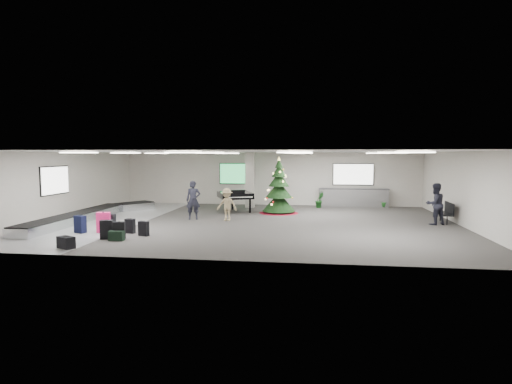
# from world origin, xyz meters

# --- Properties ---
(ground) EXTENTS (18.00, 18.00, 0.00)m
(ground) POSITION_xyz_m (0.00, 0.00, 0.00)
(ground) COLOR #383533
(ground) RESTS_ON ground
(room_envelope) EXTENTS (18.02, 14.02, 3.21)m
(room_envelope) POSITION_xyz_m (-0.38, 0.67, 2.33)
(room_envelope) COLOR beige
(room_envelope) RESTS_ON ground
(baggage_carousel) EXTENTS (2.28, 9.71, 0.43)m
(baggage_carousel) POSITION_xyz_m (-7.84, -0.08, 0.21)
(baggage_carousel) COLOR silver
(baggage_carousel) RESTS_ON ground
(service_counter) EXTENTS (4.05, 0.65, 1.08)m
(service_counter) POSITION_xyz_m (5.00, 6.65, 0.55)
(service_counter) COLOR silver
(service_counter) RESTS_ON ground
(suitcase_0) EXTENTS (0.48, 0.33, 0.71)m
(suitcase_0) POSITION_xyz_m (-4.79, -4.41, 0.34)
(suitcase_0) COLOR black
(suitcase_0) RESTS_ON ground
(suitcase_1) EXTENTS (0.45, 0.29, 0.66)m
(suitcase_1) POSITION_xyz_m (-4.29, -4.46, 0.32)
(suitcase_1) COLOR black
(suitcase_1) RESTS_ON ground
(pink_suitcase) EXTENTS (0.57, 0.42, 0.82)m
(pink_suitcase) POSITION_xyz_m (-5.52, -3.22, 0.40)
(pink_suitcase) COLOR #F21F6D
(pink_suitcase) RESTS_ON ground
(suitcase_3) EXTENTS (0.41, 0.28, 0.58)m
(suitcase_3) POSITION_xyz_m (-4.43, -3.22, 0.28)
(suitcase_3) COLOR black
(suitcase_3) RESTS_ON ground
(navy_suitcase) EXTENTS (0.50, 0.40, 0.70)m
(navy_suitcase) POSITION_xyz_m (-6.38, -3.44, 0.34)
(navy_suitcase) COLOR black
(navy_suitcase) RESTS_ON ground
(green_duffel) EXTENTS (0.52, 0.26, 0.37)m
(green_duffel) POSITION_xyz_m (-4.30, -4.67, 0.17)
(green_duffel) COLOR black
(green_duffel) RESTS_ON ground
(suitcase_7) EXTENTS (0.42, 0.30, 0.57)m
(suitcase_7) POSITION_xyz_m (-3.69, -3.67, 0.28)
(suitcase_7) COLOR black
(suitcase_7) RESTS_ON ground
(suitcase_8) EXTENTS (0.46, 0.28, 0.68)m
(suitcase_8) POSITION_xyz_m (-5.51, -2.73, 0.33)
(suitcase_8) COLOR black
(suitcase_8) RESTS_ON ground
(black_duffel) EXTENTS (0.68, 0.57, 0.41)m
(black_duffel) POSITION_xyz_m (-5.35, -6.10, 0.20)
(black_duffel) COLOR black
(black_duffel) RESTS_ON ground
(christmas_tree) EXTENTS (2.07, 2.07, 2.96)m
(christmas_tree) POSITION_xyz_m (0.87, 3.31, 1.01)
(christmas_tree) COLOR #650913
(christmas_tree) RESTS_ON ground
(grand_piano) EXTENTS (2.31, 2.60, 1.23)m
(grand_piano) POSITION_xyz_m (-1.51, 3.63, 0.87)
(grand_piano) COLOR black
(grand_piano) RESTS_ON ground
(bench) EXTENTS (0.55, 1.48, 0.93)m
(bench) POSITION_xyz_m (8.60, 1.11, 0.52)
(bench) COLOR black
(bench) RESTS_ON ground
(traveler_a) EXTENTS (0.75, 0.58, 1.84)m
(traveler_a) POSITION_xyz_m (-2.97, 0.60, 0.92)
(traveler_a) COLOR black
(traveler_a) RESTS_ON ground
(traveler_b) EXTENTS (1.06, 0.73, 1.51)m
(traveler_b) POSITION_xyz_m (-1.30, 0.38, 0.75)
(traveler_b) COLOR #99845E
(traveler_b) RESTS_ON ground
(traveler_bench) EXTENTS (1.09, 0.99, 1.82)m
(traveler_bench) POSITION_xyz_m (7.94, 0.48, 0.91)
(traveler_bench) COLOR black
(traveler_bench) RESTS_ON ground
(potted_plant_left) EXTENTS (0.60, 0.54, 0.90)m
(potted_plant_left) POSITION_xyz_m (3.02, 5.84, 0.45)
(potted_plant_left) COLOR #143F14
(potted_plant_left) RESTS_ON ground
(potted_plant_right) EXTENTS (0.60, 0.60, 0.78)m
(potted_plant_right) POSITION_xyz_m (6.70, 6.50, 0.39)
(potted_plant_right) COLOR #143F14
(potted_plant_right) RESTS_ON ground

